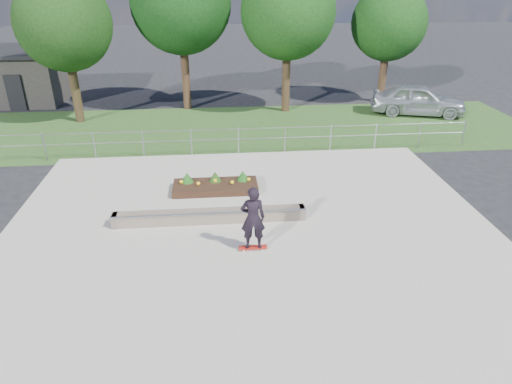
% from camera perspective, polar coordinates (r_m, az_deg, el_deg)
% --- Properties ---
extents(ground, '(120.00, 120.00, 0.00)m').
position_cam_1_polar(ground, '(13.07, -0.28, -7.26)').
color(ground, black).
rests_on(ground, ground).
extents(grass_verge, '(30.00, 8.00, 0.02)m').
position_cam_1_polar(grass_verge, '(23.05, -2.67, 7.89)').
color(grass_verge, '#28481D').
rests_on(grass_verge, ground).
extents(concrete_slab, '(15.00, 15.00, 0.06)m').
position_cam_1_polar(concrete_slab, '(13.06, -0.28, -7.15)').
color(concrete_slab, '#A39D90').
rests_on(concrete_slab, ground).
extents(fence, '(20.06, 0.06, 1.20)m').
position_cam_1_polar(fence, '(19.49, -2.21, 6.82)').
color(fence, gray).
rests_on(fence, ground).
extents(tree_far_left, '(4.55, 4.55, 7.15)m').
position_cam_1_polar(tree_far_left, '(25.02, -22.90, 18.82)').
color(tree_far_left, black).
rests_on(tree_far_left, ground).
extents(tree_mid_left, '(5.25, 5.25, 8.25)m').
position_cam_1_polar(tree_mid_left, '(25.98, -9.38, 22.25)').
color(tree_mid_left, '#321E14').
rests_on(tree_mid_left, ground).
extents(tree_mid_right, '(4.90, 4.90, 7.70)m').
position_cam_1_polar(tree_mid_right, '(25.27, 4.02, 21.56)').
color(tree_mid_right, black).
rests_on(tree_mid_right, ground).
extents(tree_far_right, '(4.20, 4.20, 6.60)m').
position_cam_1_polar(tree_far_right, '(28.33, 16.29, 19.60)').
color(tree_far_right, '#322014').
rests_on(tree_far_right, ground).
extents(grind_ledge, '(6.00, 0.44, 0.43)m').
position_cam_1_polar(grind_ledge, '(14.30, -5.78, -3.02)').
color(grind_ledge, brown).
rests_on(grind_ledge, concrete_slab).
extents(planter_bed, '(3.00, 1.20, 0.61)m').
position_cam_1_polar(planter_bed, '(16.38, -5.10, 0.89)').
color(planter_bed, black).
rests_on(planter_bed, concrete_slab).
extents(skateboarder, '(0.80, 0.46, 1.95)m').
position_cam_1_polar(skateboarder, '(12.47, -0.39, -3.31)').
color(skateboarder, white).
rests_on(skateboarder, concrete_slab).
extents(parked_car, '(5.30, 3.30, 1.68)m').
position_cam_1_polar(parked_car, '(26.78, 19.57, 10.87)').
color(parked_car, '#A6AAAF').
rests_on(parked_car, ground).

